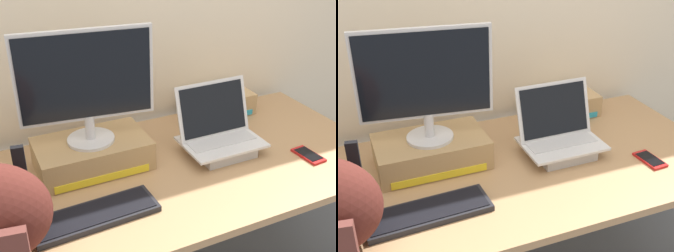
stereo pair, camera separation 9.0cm
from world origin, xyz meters
The scene contains 7 objects.
desk centered at (0.00, 0.00, 0.67)m, with size 1.72×0.82×0.73m.
toner_box_yellow centered at (-0.25, 0.13, 0.79)m, with size 0.42×0.26×0.11m.
desktop_monitor centered at (-0.25, 0.13, 1.08)m, with size 0.48×0.18×0.42m.
open_laptop centered at (0.24, 0.03, 0.79)m, with size 0.32×0.23×0.27m.
external_keyboard centered at (-0.34, -0.17, 0.75)m, with size 0.41×0.16×0.02m.
cell_phone centered at (0.54, -0.17, 0.74)m, with size 0.07×0.14×0.01m.
toner_box_cyan centered at (0.42, 0.34, 0.78)m, with size 0.32×0.18×0.10m.
Camera 1 is at (-0.63, -1.30, 1.66)m, focal length 47.77 mm.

